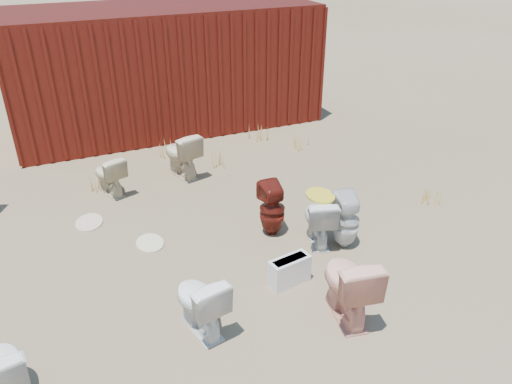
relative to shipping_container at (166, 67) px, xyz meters
name	(u,v)px	position (x,y,z in m)	size (l,w,h in m)	color
ground	(274,248)	(0.00, -5.20, -1.20)	(100.00, 100.00, 0.00)	brown
shipping_container	(166,67)	(0.00, 0.00, 0.00)	(6.00, 2.40, 2.40)	#4A0F0C
toilet_front_a	(4,372)	(-3.19, -6.39, -0.86)	(0.38, 0.66, 0.68)	white
toilet_front_pink	(348,284)	(0.16, -6.66, -0.78)	(0.47, 0.82, 0.84)	#F1A38B
toilet_front_c	(200,302)	(-1.35, -6.23, -0.84)	(0.40, 0.71, 0.72)	white
toilet_front_maroon	(272,209)	(0.13, -4.85, -0.82)	(0.34, 0.35, 0.77)	#58160F
toilet_back_beige_left	(109,175)	(-1.71, -2.78, -0.87)	(0.36, 0.64, 0.65)	beige
toilet_back_beige_right	(181,154)	(-0.49, -2.61, -0.81)	(0.44, 0.77, 0.78)	beige
toilet_back_yellowlid	(319,219)	(0.60, -5.29, -0.85)	(0.39, 0.68, 0.69)	silver
toilet_back_e	(346,221)	(0.88, -5.51, -0.82)	(0.34, 0.35, 0.77)	silver
yellow_lid	(320,195)	(0.60, -5.29, -0.49)	(0.35, 0.44, 0.03)	gold
loose_tank	(289,271)	(-0.15, -5.93, -1.02)	(0.50, 0.20, 0.35)	silver
loose_lid_near	(89,222)	(-2.16, -3.57, -1.19)	(0.38, 0.49, 0.02)	beige
loose_lid_far	(150,243)	(-1.48, -4.44, -1.19)	(0.36, 0.47, 0.02)	beige
weed_clump_a	(93,182)	(-1.96, -2.54, -1.06)	(0.36, 0.36, 0.28)	tan
weed_clump_b	(219,160)	(0.18, -2.60, -1.04)	(0.32, 0.32, 0.31)	tan
weed_clump_c	(301,139)	(1.94, -2.31, -1.05)	(0.36, 0.36, 0.30)	tan
weed_clump_d	(168,149)	(-0.51, -1.73, -1.06)	(0.30, 0.30, 0.29)	tan
weed_clump_e	(259,133)	(1.35, -1.70, -1.05)	(0.34, 0.34, 0.31)	tan
weed_clump_f	(429,195)	(2.69, -5.05, -1.07)	(0.28, 0.28, 0.26)	tan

